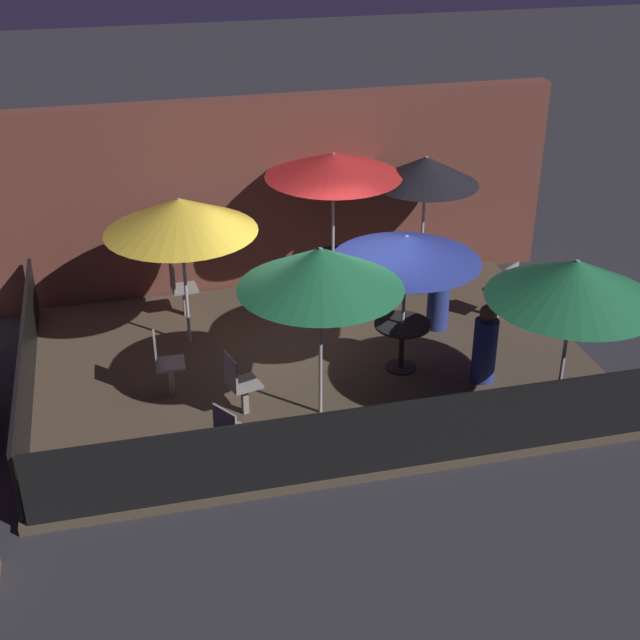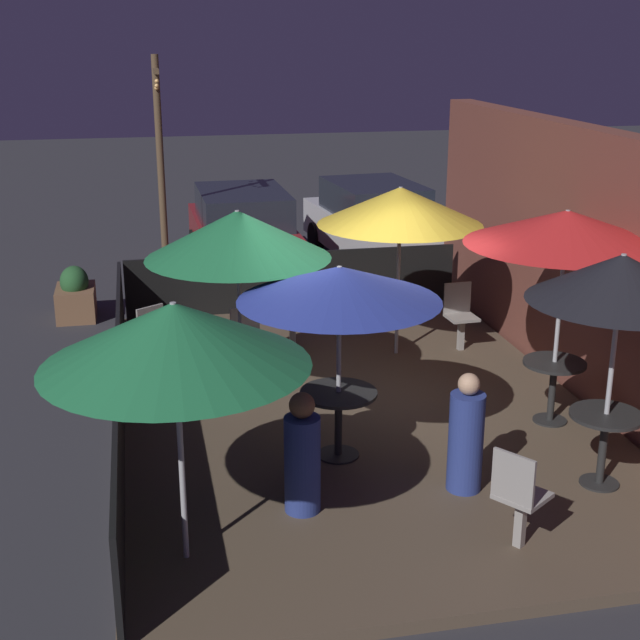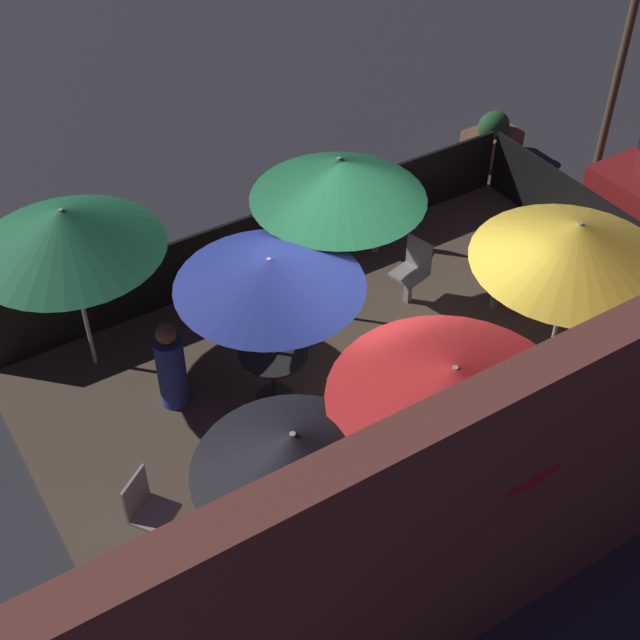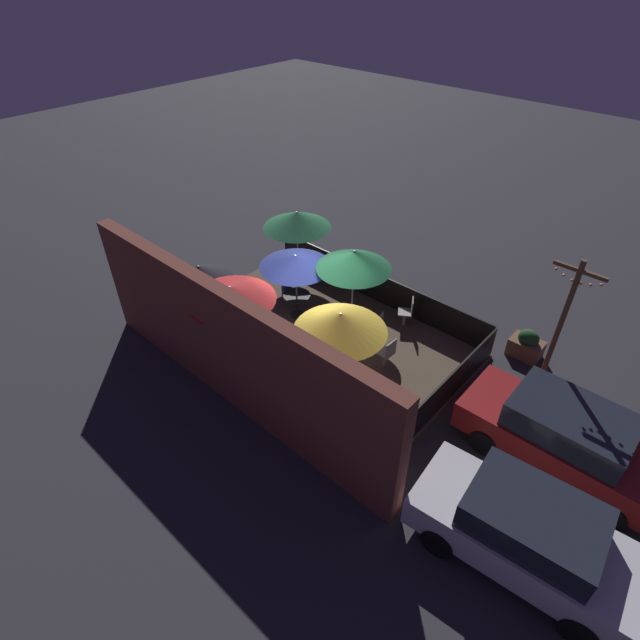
% 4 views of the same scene
% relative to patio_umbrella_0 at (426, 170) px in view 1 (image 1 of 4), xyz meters
% --- Properties ---
extents(ground_plane, '(60.00, 60.00, 0.00)m').
position_rel_patio_umbrella_0_xyz_m(ground_plane, '(-2.35, -1.95, -2.25)').
color(ground_plane, '#2D2D33').
extents(patio_deck, '(8.11, 5.53, 0.12)m').
position_rel_patio_umbrella_0_xyz_m(patio_deck, '(-2.35, -1.95, -2.19)').
color(patio_deck, brown).
rests_on(patio_deck, ground_plane).
extents(building_wall, '(9.71, 0.36, 3.33)m').
position_rel_patio_umbrella_0_xyz_m(building_wall, '(-2.35, 1.05, -0.58)').
color(building_wall, brown).
rests_on(building_wall, ground_plane).
extents(fence_front, '(7.91, 0.05, 0.95)m').
position_rel_patio_umbrella_0_xyz_m(fence_front, '(-2.35, -4.67, -1.65)').
color(fence_front, black).
rests_on(fence_front, patio_deck).
extents(fence_side_left, '(0.05, 5.33, 0.95)m').
position_rel_patio_umbrella_0_xyz_m(fence_side_left, '(-6.35, -1.95, -1.65)').
color(fence_side_left, black).
rests_on(fence_side_left, patio_deck).
extents(patio_umbrella_0, '(1.74, 1.74, 2.36)m').
position_rel_patio_umbrella_0_xyz_m(patio_umbrella_0, '(0.00, 0.00, 0.00)').
color(patio_umbrella_0, '#B2B2B7').
rests_on(patio_umbrella_0, patio_deck).
extents(patio_umbrella_1, '(2.21, 2.21, 2.47)m').
position_rel_patio_umbrella_0_xyz_m(patio_umbrella_1, '(-1.49, 0.18, 0.15)').
color(patio_umbrella_1, '#B2B2B7').
rests_on(patio_umbrella_1, patio_deck).
extents(patio_umbrella_2, '(2.08, 2.08, 2.08)m').
position_rel_patio_umbrella_0_xyz_m(patio_umbrella_2, '(-1.14, -2.41, -0.23)').
color(patio_umbrella_2, '#B2B2B7').
rests_on(patio_umbrella_2, patio_deck).
extents(patio_umbrella_3, '(2.19, 2.19, 2.29)m').
position_rel_patio_umbrella_0_xyz_m(patio_umbrella_3, '(0.46, -4.12, -0.10)').
color(patio_umbrella_3, '#B2B2B7').
rests_on(patio_umbrella_3, patio_deck).
extents(patio_umbrella_4, '(2.23, 2.23, 2.34)m').
position_rel_patio_umbrella_0_xyz_m(patio_umbrella_4, '(-4.05, -0.91, -0.05)').
color(patio_umbrella_4, '#B2B2B7').
rests_on(patio_umbrella_4, patio_deck).
extents(patio_umbrella_5, '(2.11, 2.11, 2.41)m').
position_rel_patio_umbrella_0_xyz_m(patio_umbrella_5, '(-2.56, -3.26, 0.00)').
color(patio_umbrella_5, '#B2B2B7').
rests_on(patio_umbrella_5, patio_deck).
extents(dining_table_0, '(0.71, 0.71, 0.77)m').
position_rel_patio_umbrella_0_xyz_m(dining_table_0, '(0.00, 0.00, -1.54)').
color(dining_table_0, black).
rests_on(dining_table_0, patio_deck).
extents(dining_table_1, '(0.71, 0.71, 0.74)m').
position_rel_patio_umbrella_0_xyz_m(dining_table_1, '(-1.49, 0.18, -1.56)').
color(dining_table_1, black).
rests_on(dining_table_1, patio_deck).
extents(dining_table_2, '(0.81, 0.81, 0.74)m').
position_rel_patio_umbrella_0_xyz_m(dining_table_2, '(-1.14, -2.41, -1.55)').
color(dining_table_2, black).
rests_on(dining_table_2, patio_deck).
extents(patio_chair_0, '(0.43, 0.43, 0.94)m').
position_rel_patio_umbrella_0_xyz_m(patio_chair_0, '(-4.06, 0.01, -1.62)').
color(patio_chair_0, gray).
rests_on(patio_chair_0, patio_deck).
extents(patio_chair_1, '(0.49, 0.49, 0.91)m').
position_rel_patio_umbrella_0_xyz_m(patio_chair_1, '(-3.60, -3.04, -1.63)').
color(patio_chair_1, gray).
rests_on(patio_chair_1, patio_deck).
extents(patio_chair_2, '(0.56, 0.56, 0.96)m').
position_rel_patio_umbrella_0_xyz_m(patio_chair_2, '(0.92, -1.30, -1.60)').
color(patio_chair_2, gray).
rests_on(patio_chair_2, patio_deck).
extents(patio_chair_3, '(0.55, 0.55, 0.92)m').
position_rel_patio_umbrella_0_xyz_m(patio_chair_3, '(-3.87, -4.20, -1.63)').
color(patio_chair_3, gray).
rests_on(patio_chair_3, patio_deck).
extents(patio_chair_4, '(0.41, 0.41, 0.94)m').
position_rel_patio_umbrella_0_xyz_m(patio_chair_4, '(-4.51, -2.31, -1.61)').
color(patio_chair_4, gray).
rests_on(patio_chair_4, patio_deck).
extents(patron_0, '(0.40, 0.40, 1.19)m').
position_rel_patio_umbrella_0_xyz_m(patron_0, '(-0.11, -2.99, -1.59)').
color(patron_0, navy).
rests_on(patron_0, patio_deck).
extents(patron_1, '(0.46, 0.46, 1.22)m').
position_rel_patio_umbrella_0_xyz_m(patron_1, '(-0.19, -1.36, -1.58)').
color(patron_1, navy).
rests_on(patron_1, patio_deck).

